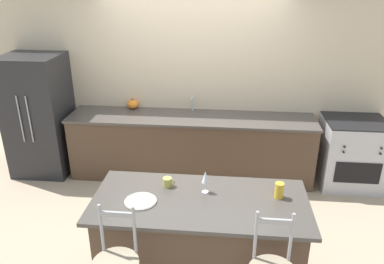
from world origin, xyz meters
The scene contains 12 objects.
ground_plane centered at (0.00, 0.00, 0.00)m, with size 18.00×18.00×0.00m, color tan.
wall_back centered at (0.00, 0.73, 1.35)m, with size 6.00×0.07×2.70m.
back_counter centered at (0.00, 0.39, 0.45)m, with size 3.37×0.71×0.90m.
sink_faucet centered at (0.00, 0.60, 1.04)m, with size 0.02×0.13×0.22m.
kitchen_island centered at (0.28, -1.64, 0.45)m, with size 1.87×0.86×0.90m.
refrigerator centered at (-2.15, 0.35, 0.85)m, with size 0.79×0.76×1.70m.
oven_range centered at (2.18, 0.36, 0.47)m, with size 0.79×0.72×0.93m.
dinner_plate centered at (-0.22, -1.72, 0.91)m, with size 0.28×0.28×0.02m.
wine_glass centered at (0.32, -1.51, 1.05)m, with size 0.06×0.06×0.21m.
coffee_mug centered at (-0.03, -1.44, 0.94)m, with size 0.11×0.08×0.09m.
tumbler_cup centered at (0.96, -1.53, 0.97)m, with size 0.08×0.08×0.14m.
pumpkin_decoration centered at (-0.87, 0.63, 0.97)m, with size 0.17×0.17×0.15m.
Camera 1 is at (0.49, -4.37, 2.71)m, focal length 35.00 mm.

